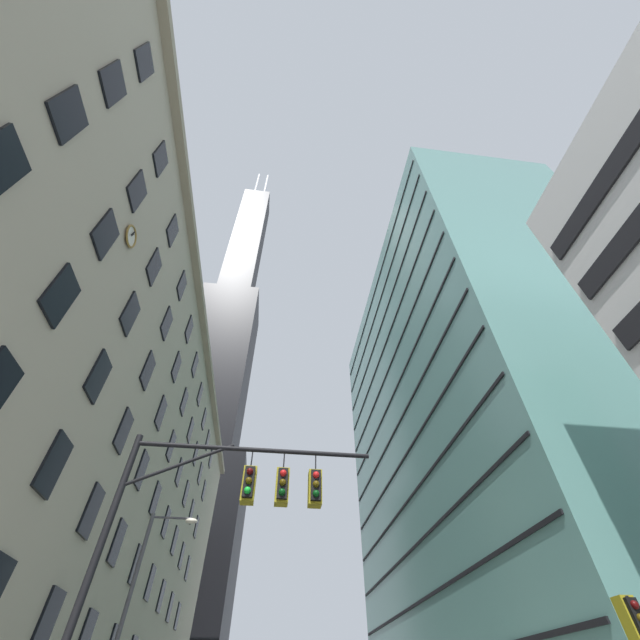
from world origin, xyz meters
TOP-DOWN VIEW (x-y plane):
  - station_building at (-18.90, 24.81)m, footprint 16.46×61.64m
  - dark_skyscraper at (-20.88, 82.17)m, footprint 24.82×24.82m
  - glass_office_midrise at (19.95, 31.12)m, footprint 18.01×43.70m
  - traffic_signal_mast at (-3.59, 4.24)m, footprint 7.49×0.63m
  - traffic_light_near_right at (7.21, 4.00)m, footprint 0.40×0.63m
  - street_lamppost at (-7.60, 12.37)m, footprint 2.16×0.32m

SIDE VIEW (x-z plane):
  - traffic_light_near_right at x=7.21m, z-range 1.21..4.78m
  - street_lamppost at x=-7.60m, z-range 0.87..8.70m
  - traffic_signal_mast at x=-3.59m, z-range 1.89..9.35m
  - station_building at x=-18.90m, z-range -0.02..29.33m
  - glass_office_midrise at x=19.95m, z-range 0.00..51.01m
  - dark_skyscraper at x=-20.88m, z-range -41.78..154.43m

